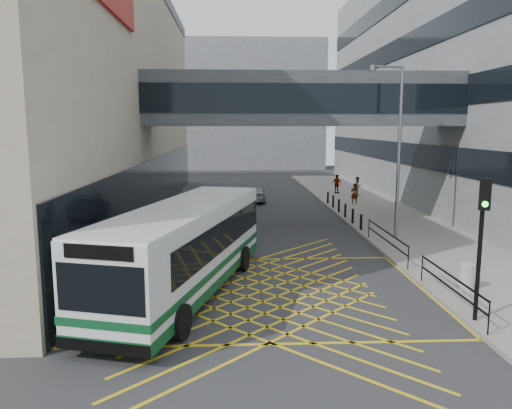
{
  "coord_description": "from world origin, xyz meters",
  "views": [
    {
      "loc": [
        -0.98,
        -17.5,
        5.94
      ],
      "look_at": [
        0.0,
        4.0,
        2.6
      ],
      "focal_mm": 35.0,
      "sensor_mm": 36.0,
      "label": 1
    }
  ],
  "objects": [
    {
      "name": "ground",
      "position": [
        0.0,
        0.0,
        0.0
      ],
      "size": [
        120.0,
        120.0,
        0.0
      ],
      "primitive_type": "plane",
      "color": "#333335"
    },
    {
      "name": "building_far",
      "position": [
        -2.0,
        60.0,
        9.0
      ],
      "size": [
        28.0,
        16.0,
        18.0
      ],
      "primitive_type": "cube",
      "color": "gray",
      "rests_on": "ground"
    },
    {
      "name": "skybridge",
      "position": [
        3.0,
        12.0,
        7.5
      ],
      "size": [
        20.0,
        4.1,
        3.0
      ],
      "color": "#3E4348",
      "rests_on": "ground"
    },
    {
      "name": "pavement",
      "position": [
        9.0,
        15.0,
        0.08
      ],
      "size": [
        6.0,
        54.0,
        0.16
      ],
      "primitive_type": "cube",
      "color": "gray",
      "rests_on": "ground"
    },
    {
      "name": "box_junction",
      "position": [
        0.0,
        0.0,
        0.0
      ],
      "size": [
        12.0,
        9.0,
        0.01
      ],
      "color": "gold",
      "rests_on": "ground"
    },
    {
      "name": "bus",
      "position": [
        -2.69,
        -0.0,
        1.72
      ],
      "size": [
        5.64,
        11.75,
        3.22
      ],
      "rotation": [
        0.0,
        0.0,
        -0.27
      ],
      "color": "silver",
      "rests_on": "ground"
    },
    {
      "name": "car_white",
      "position": [
        -3.22,
        -1.1,
        0.7
      ],
      "size": [
        2.86,
        4.69,
        1.39
      ],
      "primitive_type": "imported",
      "rotation": [
        0.0,
        0.0,
        2.88
      ],
      "color": "silver",
      "rests_on": "ground"
    },
    {
      "name": "car_dark",
      "position": [
        -1.44,
        15.01,
        0.73
      ],
      "size": [
        1.93,
        4.68,
        1.45
      ],
      "primitive_type": "imported",
      "rotation": [
        0.0,
        0.0,
        3.17
      ],
      "color": "black",
      "rests_on": "ground"
    },
    {
      "name": "car_silver",
      "position": [
        0.72,
        22.26,
        0.63
      ],
      "size": [
        1.72,
        4.07,
        1.27
      ],
      "primitive_type": "imported",
      "rotation": [
        0.0,
        0.0,
        3.14
      ],
      "color": "gray",
      "rests_on": "ground"
    },
    {
      "name": "traffic_light",
      "position": [
        6.28,
        -3.52,
        2.98
      ],
      "size": [
        0.35,
        0.52,
        4.33
      ],
      "rotation": [
        0.0,
        0.0,
        -0.31
      ],
      "color": "black",
      "rests_on": "pavement"
    },
    {
      "name": "street_lamp",
      "position": [
        7.37,
        7.87,
        5.18
      ],
      "size": [
        1.98,
        0.8,
        8.8
      ],
      "rotation": [
        0.0,
        0.0,
        0.29
      ],
      "color": "slate",
      "rests_on": "pavement"
    },
    {
      "name": "litter_bin",
      "position": [
        7.34,
        -0.59,
        0.63
      ],
      "size": [
        0.54,
        0.54,
        0.93
      ],
      "primitive_type": "cylinder",
      "color": "#ADA89E",
      "rests_on": "pavement"
    },
    {
      "name": "kerb_railings",
      "position": [
        6.15,
        1.78,
        0.88
      ],
      "size": [
        0.05,
        12.54,
        1.0
      ],
      "color": "black",
      "rests_on": "pavement"
    },
    {
      "name": "bollards",
      "position": [
        6.25,
        15.0,
        0.61
      ],
      "size": [
        0.14,
        10.14,
        0.9
      ],
      "color": "black",
      "rests_on": "pavement"
    },
    {
      "name": "pedestrian_a",
      "position": [
        8.2,
        19.64,
        0.93
      ],
      "size": [
        0.64,
        0.48,
        1.55
      ],
      "primitive_type": "imported",
      "rotation": [
        0.0,
        0.0,
        3.2
      ],
      "color": "gray",
      "rests_on": "pavement"
    },
    {
      "name": "pedestrian_b",
      "position": [
        9.62,
        24.26,
        0.96
      ],
      "size": [
        0.9,
        0.81,
        1.6
      ],
      "primitive_type": "imported",
      "rotation": [
        0.0,
        0.0,
        0.59
      ],
      "color": "gray",
      "rests_on": "pavement"
    },
    {
      "name": "pedestrian_c",
      "position": [
        8.15,
        25.81,
        0.98
      ],
      "size": [
        1.03,
        1.0,
        1.64
      ],
      "primitive_type": "imported",
      "rotation": [
        0.0,
        0.0,
        2.4
      ],
      "color": "gray",
      "rests_on": "pavement"
    }
  ]
}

